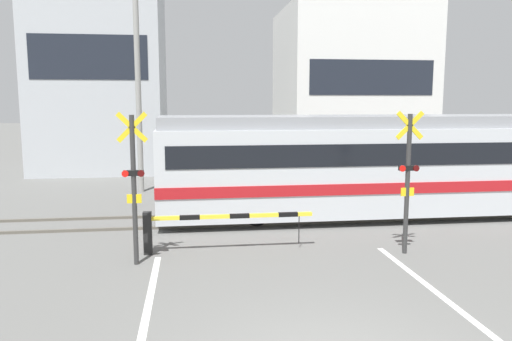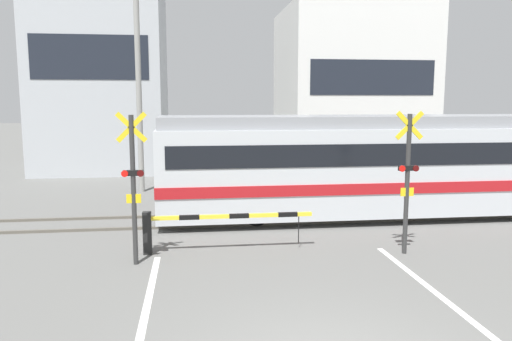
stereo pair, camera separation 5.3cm
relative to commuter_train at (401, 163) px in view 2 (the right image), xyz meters
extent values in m
cube|color=#5B564C|center=(-4.69, -0.72, -1.68)|extent=(50.00, 0.10, 0.08)
cube|color=#5B564C|center=(-4.69, 0.72, -1.68)|extent=(50.00, 0.10, 0.08)
cube|color=white|center=(-1.96, -8.08, -1.71)|extent=(0.14, 9.39, 0.01)
cube|color=silver|center=(0.00, 0.00, -0.18)|extent=(15.22, 2.71, 2.62)
cube|color=gray|center=(0.00, 0.00, 1.31)|extent=(15.07, 2.38, 0.36)
cube|color=red|center=(0.00, 0.00, -0.57)|extent=(15.24, 2.76, 0.32)
cube|color=black|center=(0.00, 0.00, 0.41)|extent=(14.61, 2.75, 0.64)
cube|color=black|center=(-7.62, 0.00, 0.41)|extent=(0.03, 1.90, 0.80)
cylinder|color=black|center=(-4.72, -0.72, -1.34)|extent=(0.76, 0.12, 0.76)
cylinder|color=black|center=(-4.72, 0.72, -1.34)|extent=(0.76, 0.12, 0.76)
cube|color=black|center=(-7.67, -3.08, -1.20)|extent=(0.20, 0.20, 1.03)
cube|color=yellow|center=(-5.66, -3.08, -0.85)|extent=(4.03, 0.09, 0.09)
cube|color=black|center=(-6.66, -3.08, -0.85)|extent=(0.48, 0.10, 0.10)
cube|color=black|center=(-5.46, -3.08, -0.85)|extent=(0.48, 0.10, 0.10)
cube|color=black|center=(-4.25, -3.08, -0.85)|extent=(0.48, 0.10, 0.10)
cylinder|color=black|center=(-3.97, -3.08, -1.24)|extent=(0.02, 0.02, 0.70)
cube|color=black|center=(-1.71, 2.89, -1.20)|extent=(0.20, 0.20, 1.03)
cube|color=yellow|center=(-3.72, 2.89, -0.85)|extent=(4.03, 0.09, 0.09)
cube|color=black|center=(-2.71, 2.89, -0.85)|extent=(0.48, 0.10, 0.10)
cube|color=black|center=(-3.92, 2.89, -0.85)|extent=(0.48, 0.10, 0.10)
cube|color=black|center=(-5.13, 2.89, -0.85)|extent=(0.48, 0.10, 0.10)
cylinder|color=black|center=(-5.41, 2.89, -1.24)|extent=(0.02, 0.02, 0.70)
cylinder|color=#333333|center=(-7.87, -3.82, -0.04)|extent=(0.11, 0.11, 3.36)
cube|color=yellow|center=(-7.87, -3.82, 1.38)|extent=(0.68, 0.04, 0.68)
cube|color=yellow|center=(-7.87, -3.82, 1.38)|extent=(0.68, 0.04, 0.68)
cube|color=black|center=(-7.87, -3.82, 0.37)|extent=(0.44, 0.12, 0.12)
cylinder|color=red|center=(-8.04, -3.89, 0.37)|extent=(0.15, 0.03, 0.15)
cylinder|color=#4C0C0C|center=(-7.70, -3.89, 0.37)|extent=(0.15, 0.03, 0.15)
cube|color=yellow|center=(-7.87, -3.84, -0.20)|extent=(0.32, 0.03, 0.20)
cylinder|color=#333333|center=(-1.51, -3.82, -0.04)|extent=(0.11, 0.11, 3.36)
cube|color=yellow|center=(-1.51, -3.82, 1.38)|extent=(0.68, 0.04, 0.68)
cube|color=yellow|center=(-1.51, -3.82, 1.38)|extent=(0.68, 0.04, 0.68)
cube|color=black|center=(-1.51, -3.82, 0.37)|extent=(0.44, 0.12, 0.12)
cylinder|color=red|center=(-1.68, -3.89, 0.37)|extent=(0.15, 0.03, 0.15)
cylinder|color=#4C0C0C|center=(-1.34, -3.89, 0.37)|extent=(0.15, 0.03, 0.15)
cube|color=yellow|center=(-1.51, -3.84, -0.20)|extent=(0.32, 0.03, 0.20)
cylinder|color=brown|center=(-5.47, 5.18, -1.32)|extent=(0.13, 0.13, 0.78)
cylinder|color=brown|center=(-5.33, 5.18, -1.32)|extent=(0.13, 0.13, 0.78)
cube|color=#386647|center=(-5.40, 5.18, -0.62)|extent=(0.38, 0.22, 0.62)
sphere|color=#997056|center=(-5.40, 5.18, -0.20)|extent=(0.21, 0.21, 0.21)
cube|color=#B2B7BC|center=(-11.22, 13.12, 3.43)|extent=(6.40, 7.36, 10.30)
cube|color=#1E232D|center=(-11.22, 9.43, 3.95)|extent=(5.38, 0.03, 2.06)
cube|color=white|center=(2.47, 13.12, 2.66)|extent=(7.66, 7.36, 8.75)
cube|color=#1E232D|center=(2.47, 9.43, 3.10)|extent=(6.43, 0.03, 1.75)
cylinder|color=gray|center=(-8.62, 5.39, 2.58)|extent=(0.22, 0.22, 8.59)
camera|label=1|loc=(-6.61, -14.95, 1.95)|focal=35.00mm
camera|label=2|loc=(-6.56, -14.95, 1.95)|focal=35.00mm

